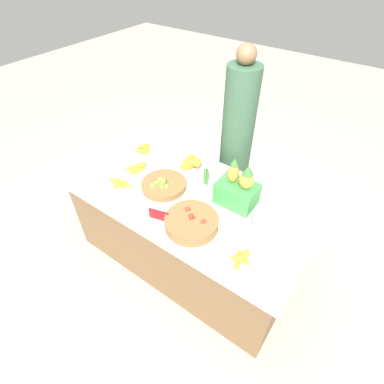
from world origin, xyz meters
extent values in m
plane|color=#ADA599|center=(0.00, 0.00, 0.00)|extent=(12.00, 12.00, 0.00)
cube|color=brown|center=(0.00, 0.00, 0.34)|extent=(1.76, 0.95, 0.68)
cube|color=silver|center=(0.00, 0.00, 0.68)|extent=(1.84, 0.99, 0.01)
cylinder|color=olive|center=(-0.24, -0.04, 0.72)|extent=(0.35, 0.35, 0.05)
sphere|color=#6BA333|center=(-0.31, 0.02, 0.71)|extent=(0.04, 0.04, 0.04)
sphere|color=#89BC42|center=(-0.29, -0.03, 0.74)|extent=(0.04, 0.04, 0.04)
sphere|color=#89BC42|center=(-0.24, -0.04, 0.74)|extent=(0.05, 0.05, 0.05)
sphere|color=#6BA333|center=(-0.22, -0.09, 0.74)|extent=(0.04, 0.04, 0.04)
sphere|color=#7AB238|center=(-0.22, -0.02, 0.72)|extent=(0.04, 0.04, 0.04)
sphere|color=#7AB238|center=(-0.19, -0.07, 0.74)|extent=(0.04, 0.04, 0.04)
sphere|color=#89BC42|center=(-0.25, -0.04, 0.74)|extent=(0.05, 0.05, 0.05)
sphere|color=#7AB238|center=(-0.32, -0.11, 0.71)|extent=(0.04, 0.04, 0.04)
sphere|color=#7AB238|center=(-0.25, -0.03, 0.73)|extent=(0.04, 0.04, 0.04)
sphere|color=#7AB238|center=(-0.24, -0.05, 0.76)|extent=(0.05, 0.05, 0.05)
sphere|color=#6BA333|center=(-0.19, 0.00, 0.72)|extent=(0.05, 0.05, 0.05)
sphere|color=#6BA333|center=(-0.23, -0.07, 0.75)|extent=(0.05, 0.05, 0.05)
sphere|color=#89BC42|center=(-0.27, -0.05, 0.73)|extent=(0.05, 0.05, 0.05)
sphere|color=#7AB238|center=(-0.28, -0.12, 0.74)|extent=(0.05, 0.05, 0.05)
sphere|color=#7AB238|center=(-0.24, -0.06, 0.75)|extent=(0.05, 0.05, 0.05)
sphere|color=#89BC42|center=(-0.28, -0.08, 0.74)|extent=(0.04, 0.04, 0.04)
cylinder|color=olive|center=(0.17, -0.24, 0.73)|extent=(0.37, 0.37, 0.08)
sphere|color=red|center=(0.12, -0.33, 0.74)|extent=(0.04, 0.04, 0.04)
sphere|color=red|center=(0.10, -0.20, 0.76)|extent=(0.04, 0.04, 0.04)
sphere|color=red|center=(0.18, -0.22, 0.74)|extent=(0.05, 0.05, 0.05)
sphere|color=red|center=(0.17, -0.24, 0.75)|extent=(0.04, 0.04, 0.04)
sphere|color=red|center=(0.15, -0.27, 0.74)|extent=(0.04, 0.04, 0.04)
sphere|color=red|center=(0.13, -0.33, 0.72)|extent=(0.04, 0.04, 0.04)
sphere|color=red|center=(0.06, -0.17, 0.73)|extent=(0.04, 0.04, 0.04)
sphere|color=red|center=(0.15, -0.22, 0.76)|extent=(0.04, 0.04, 0.04)
sphere|color=red|center=(0.25, -0.22, 0.77)|extent=(0.04, 0.04, 0.04)
sphere|color=red|center=(0.10, -0.19, 0.77)|extent=(0.04, 0.04, 0.04)
sphere|color=orange|center=(-0.24, 0.33, 0.72)|extent=(0.06, 0.06, 0.06)
sphere|color=orange|center=(-0.21, 0.33, 0.72)|extent=(0.07, 0.07, 0.07)
sphere|color=orange|center=(-0.26, 0.36, 0.73)|extent=(0.07, 0.07, 0.07)
sphere|color=orange|center=(-0.25, 0.28, 0.73)|extent=(0.08, 0.08, 0.08)
sphere|color=orange|center=(-0.23, 0.27, 0.73)|extent=(0.08, 0.08, 0.08)
sphere|color=orange|center=(-0.23, 0.29, 0.73)|extent=(0.08, 0.08, 0.08)
sphere|color=orange|center=(-0.25, 0.24, 0.73)|extent=(0.08, 0.08, 0.08)
sphere|color=orange|center=(-0.15, 0.27, 0.79)|extent=(0.08, 0.08, 0.08)
sphere|color=orange|center=(-0.21, 0.28, 0.77)|extent=(0.07, 0.07, 0.07)
cylinder|color=silver|center=(0.66, 0.05, 0.72)|extent=(0.34, 0.34, 0.07)
cube|color=red|center=(-0.05, -0.32, 0.74)|extent=(0.15, 0.04, 0.09)
cube|color=green|center=(0.30, 0.14, 0.78)|extent=(0.29, 0.20, 0.18)
ellipsoid|color=#B28E38|center=(0.25, 0.14, 0.94)|extent=(0.08, 0.08, 0.15)
cone|color=#387A33|center=(0.25, 0.14, 1.05)|extent=(0.06, 0.06, 0.05)
ellipsoid|color=#B28E38|center=(0.36, 0.14, 0.93)|extent=(0.11, 0.11, 0.12)
cone|color=#387A33|center=(0.36, 0.14, 1.02)|extent=(0.07, 0.07, 0.07)
cylinder|color=#428438|center=(0.00, 0.19, 0.77)|extent=(0.01, 0.01, 0.15)
cylinder|color=#4C8E42|center=(0.01, 0.20, 0.77)|extent=(0.01, 0.01, 0.15)
cylinder|color=#428438|center=(0.02, 0.17, 0.77)|extent=(0.01, 0.01, 0.15)
cylinder|color=#4C8E42|center=(-0.01, 0.18, 0.77)|extent=(0.01, 0.01, 0.15)
cylinder|color=#428438|center=(0.00, 0.19, 0.77)|extent=(0.01, 0.01, 0.15)
ellipsoid|color=yellow|center=(-0.55, -0.03, 0.71)|extent=(0.08, 0.15, 0.03)
ellipsoid|color=yellow|center=(-0.58, -0.03, 0.71)|extent=(0.15, 0.11, 0.03)
ellipsoid|color=yellow|center=(-0.56, 0.00, 0.70)|extent=(0.04, 0.12, 0.03)
ellipsoid|color=yellow|center=(-0.57, -0.01, 0.73)|extent=(0.12, 0.12, 0.03)
ellipsoid|color=yellow|center=(-0.56, 0.03, 0.74)|extent=(0.08, 0.12, 0.03)
ellipsoid|color=yellow|center=(-0.55, -0.24, 0.70)|extent=(0.07, 0.11, 0.03)
ellipsoid|color=yellow|center=(-0.56, -0.23, 0.70)|extent=(0.15, 0.04, 0.03)
ellipsoid|color=yellow|center=(-0.57, -0.21, 0.71)|extent=(0.14, 0.11, 0.03)
ellipsoid|color=yellow|center=(-0.54, -0.22, 0.71)|extent=(0.13, 0.08, 0.03)
ellipsoid|color=yellow|center=(-0.51, -0.22, 0.71)|extent=(0.16, 0.10, 0.03)
ellipsoid|color=yellow|center=(-0.58, -0.23, 0.72)|extent=(0.11, 0.06, 0.03)
ellipsoid|color=yellow|center=(-0.55, -0.23, 0.73)|extent=(0.11, 0.09, 0.03)
ellipsoid|color=yellow|center=(-0.69, 0.24, 0.70)|extent=(0.06, 0.14, 0.03)
ellipsoid|color=yellow|center=(-0.68, 0.24, 0.70)|extent=(0.06, 0.13, 0.03)
ellipsoid|color=yellow|center=(-0.71, 0.22, 0.71)|extent=(0.14, 0.12, 0.03)
ellipsoid|color=yellow|center=(-0.69, 0.24, 0.71)|extent=(0.10, 0.12, 0.03)
ellipsoid|color=yellow|center=(-0.73, 0.26, 0.71)|extent=(0.13, 0.04, 0.03)
ellipsoid|color=yellow|center=(-0.70, 0.24, 0.74)|extent=(0.13, 0.10, 0.04)
ellipsoid|color=yellow|center=(-0.73, 0.26, 0.73)|extent=(0.08, 0.15, 0.03)
ellipsoid|color=yellow|center=(0.57, -0.31, 0.70)|extent=(0.09, 0.13, 0.03)
ellipsoid|color=yellow|center=(0.59, -0.31, 0.70)|extent=(0.04, 0.16, 0.03)
ellipsoid|color=yellow|center=(0.59, -0.27, 0.71)|extent=(0.13, 0.09, 0.04)
ellipsoid|color=yellow|center=(0.57, -0.30, 0.73)|extent=(0.11, 0.12, 0.03)
ellipsoid|color=yellow|center=(0.58, -0.29, 0.74)|extent=(0.08, 0.14, 0.04)
cylinder|color=#385B42|center=(-0.05, 0.76, 0.72)|extent=(0.28, 0.28, 1.44)
sphere|color=#896042|center=(-0.05, 0.76, 1.52)|extent=(0.15, 0.15, 0.15)
camera|label=1|loc=(0.97, -1.35, 2.24)|focal=28.00mm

